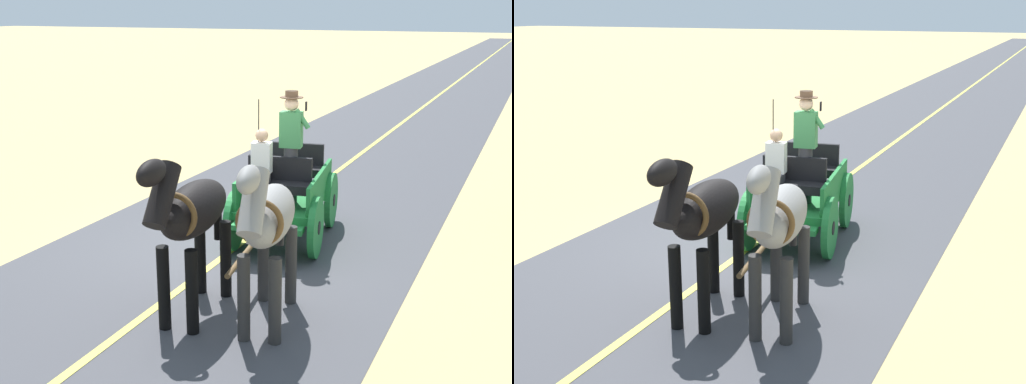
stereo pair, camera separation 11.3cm
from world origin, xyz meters
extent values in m
plane|color=tan|center=(0.00, 0.00, 0.00)|extent=(200.00, 200.00, 0.00)
cube|color=#424247|center=(0.00, 0.00, 0.00)|extent=(5.76, 160.00, 0.01)
cube|color=#DBCC4C|center=(0.00, 0.00, 0.01)|extent=(0.12, 160.00, 0.00)
cube|color=#1E7233|center=(-0.53, -0.88, 0.66)|extent=(1.52, 2.36, 0.12)
cube|color=#1E7233|center=(-1.10, -0.97, 0.94)|extent=(0.38, 2.07, 0.44)
cube|color=#1E7233|center=(0.03, -0.79, 0.94)|extent=(0.38, 2.07, 0.44)
cube|color=#1E7233|center=(-0.72, 0.33, 0.56)|extent=(1.10, 0.40, 0.08)
cube|color=#1E7233|center=(-0.35, -2.07, 0.48)|extent=(0.74, 0.31, 0.06)
cube|color=black|center=(-0.63, -0.28, 1.04)|extent=(1.06, 0.51, 0.14)
cube|color=black|center=(-0.60, -0.46, 1.26)|extent=(1.02, 0.24, 0.44)
cube|color=black|center=(-0.46, -1.37, 1.04)|extent=(1.06, 0.51, 0.14)
cube|color=black|center=(-0.43, -1.55, 1.26)|extent=(1.02, 0.24, 0.44)
cylinder|color=#1E7233|center=(-1.29, -0.22, 0.48)|extent=(0.25, 0.96, 0.96)
cylinder|color=black|center=(-1.29, -0.22, 0.48)|extent=(0.15, 0.23, 0.21)
cylinder|color=#1E7233|center=(-0.01, -0.02, 0.48)|extent=(0.25, 0.96, 0.96)
cylinder|color=black|center=(-0.01, -0.02, 0.48)|extent=(0.15, 0.23, 0.21)
cylinder|color=#1E7233|center=(-1.06, -1.74, 0.48)|extent=(0.25, 0.96, 0.96)
cylinder|color=black|center=(-1.06, -1.74, 0.48)|extent=(0.15, 0.23, 0.21)
cylinder|color=#1E7233|center=(0.23, -1.54, 0.48)|extent=(0.25, 0.96, 0.96)
cylinder|color=black|center=(0.23, -1.54, 0.48)|extent=(0.15, 0.23, 0.21)
cylinder|color=brown|center=(-0.87, 1.29, 0.61)|extent=(0.38, 1.99, 0.07)
cylinder|color=black|center=(-0.33, -0.24, 1.74)|extent=(0.02, 0.02, 1.30)
cylinder|color=#2D2D33|center=(-0.73, -0.58, 1.17)|extent=(0.22, 0.22, 0.90)
cube|color=#387F47|center=(-0.73, -0.58, 1.90)|extent=(0.37, 0.27, 0.56)
sphere|color=beige|center=(-0.73, -0.58, 2.30)|extent=(0.22, 0.22, 0.22)
cylinder|color=#473323|center=(-0.73, -0.58, 2.40)|extent=(0.36, 0.36, 0.01)
cylinder|color=#473323|center=(-0.73, -0.58, 2.45)|extent=(0.20, 0.20, 0.10)
cylinder|color=#387F47|center=(-0.92, -0.57, 2.08)|extent=(0.27, 0.12, 0.32)
cube|color=black|center=(-0.98, -0.55, 2.28)|extent=(0.03, 0.07, 0.14)
cube|color=#2D2D33|center=(-0.40, -0.13, 1.18)|extent=(0.33, 0.36, 0.14)
cube|color=silver|center=(-0.38, -0.24, 1.49)|extent=(0.33, 0.24, 0.48)
sphere|color=tan|center=(-0.38, -0.24, 1.84)|extent=(0.20, 0.20, 0.20)
ellipsoid|color=gray|center=(-1.46, 2.01, 1.37)|extent=(0.86, 1.64, 0.64)
cylinder|color=#272726|center=(-1.75, 2.51, 0.53)|extent=(0.15, 0.15, 1.05)
cylinder|color=#272726|center=(-1.39, 2.58, 0.53)|extent=(0.15, 0.15, 1.05)
cylinder|color=#272726|center=(-1.53, 1.44, 0.53)|extent=(0.15, 0.15, 1.05)
cylinder|color=#272726|center=(-1.17, 1.51, 0.53)|extent=(0.15, 0.15, 1.05)
cylinder|color=gray|center=(-1.63, 2.84, 1.77)|extent=(0.38, 0.69, 0.73)
ellipsoid|color=gray|center=(-1.67, 3.05, 2.07)|extent=(0.32, 0.57, 0.28)
cube|color=#272726|center=(-1.62, 2.82, 1.81)|extent=(0.16, 0.50, 0.56)
cylinder|color=#272726|center=(-1.31, 1.29, 1.07)|extent=(0.11, 0.11, 0.70)
torus|color=brown|center=(-1.57, 2.55, 1.45)|extent=(0.55, 0.18, 0.55)
ellipsoid|color=black|center=(-0.53, 2.16, 1.37)|extent=(0.71, 1.61, 0.64)
cylinder|color=black|center=(-0.77, 2.68, 0.53)|extent=(0.15, 0.15, 1.05)
cylinder|color=black|center=(-0.41, 2.72, 0.53)|extent=(0.15, 0.15, 1.05)
cylinder|color=black|center=(-0.66, 1.60, 0.53)|extent=(0.15, 0.15, 1.05)
cylinder|color=black|center=(-0.30, 1.63, 0.53)|extent=(0.15, 0.15, 1.05)
cylinder|color=black|center=(-0.61, 3.00, 1.77)|extent=(0.32, 0.67, 0.73)
ellipsoid|color=black|center=(-0.64, 3.21, 2.07)|extent=(0.27, 0.56, 0.28)
cube|color=black|center=(-0.61, 2.98, 1.81)|extent=(0.11, 0.51, 0.56)
cylinder|color=black|center=(-0.46, 1.42, 1.07)|extent=(0.11, 0.11, 0.70)
torus|color=brown|center=(-0.59, 2.70, 1.45)|extent=(0.55, 0.12, 0.55)
camera|label=1|loc=(-4.28, 8.72, 3.72)|focal=45.46mm
camera|label=2|loc=(-4.38, 8.67, 3.72)|focal=45.46mm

